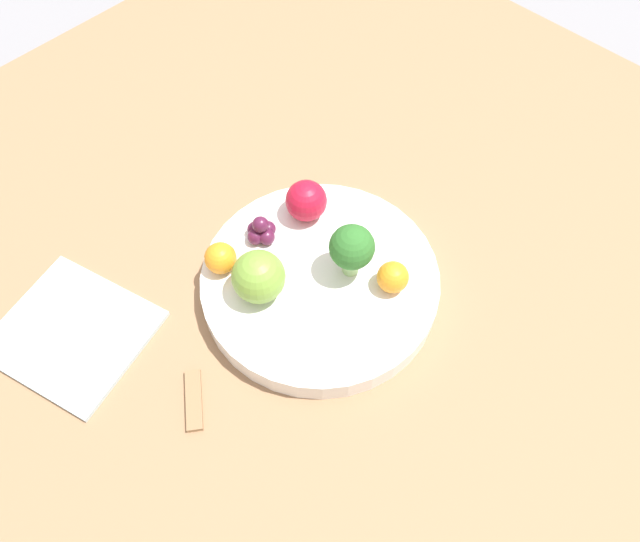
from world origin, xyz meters
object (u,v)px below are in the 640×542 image
(spoon, at_px, (191,397))
(apple_red, at_px, (259,277))
(apple_green, at_px, (306,201))
(orange_front, at_px, (221,258))
(grape_cluster, at_px, (261,231))
(bowl, at_px, (320,283))
(broccoli, at_px, (352,248))
(napkin, at_px, (73,333))
(orange_back, at_px, (393,277))

(spoon, bearing_deg, apple_red, -167.08)
(apple_green, bearing_deg, orange_front, -7.14)
(apple_green, height_order, orange_front, apple_green)
(grape_cluster, bearing_deg, apple_red, 45.61)
(bowl, xyz_separation_m, spoon, (0.18, -0.00, -0.01))
(broccoli, relative_size, apple_green, 1.43)
(apple_red, bearing_deg, broccoli, 149.32)
(bowl, height_order, broccoli, broccoli)
(apple_red, relative_size, napkin, 0.31)
(napkin, height_order, spoon, same)
(broccoli, bearing_deg, bowl, -32.75)
(broccoli, xyz_separation_m, napkin, (0.26, -0.17, -0.07))
(napkin, bearing_deg, apple_green, 163.54)
(bowl, xyz_separation_m, orange_front, (0.07, -0.09, 0.03))
(bowl, distance_m, broccoli, 0.07)
(broccoli, xyz_separation_m, orange_front, (0.10, -0.10, -0.02))
(broccoli, height_order, napkin, broccoli)
(spoon, bearing_deg, orange_front, -145.38)
(napkin, relative_size, spoon, 3.07)
(apple_green, distance_m, orange_front, 0.12)
(bowl, relative_size, orange_back, 7.58)
(apple_red, bearing_deg, orange_front, -81.19)
(grape_cluster, relative_size, napkin, 0.19)
(orange_front, distance_m, spoon, 0.15)
(apple_red, distance_m, orange_back, 0.14)
(bowl, height_order, grape_cluster, grape_cluster)
(broccoli, height_order, apple_green, broccoli)
(orange_back, distance_m, spoon, 0.24)
(orange_front, height_order, napkin, orange_front)
(broccoli, xyz_separation_m, apple_red, (0.09, -0.05, -0.01))
(apple_red, xyz_separation_m, apple_green, (-0.11, -0.04, -0.00))
(orange_back, height_order, napkin, orange_back)
(apple_red, distance_m, orange_front, 0.05)
(orange_back, bearing_deg, apple_green, -92.76)
(broccoli, height_order, orange_back, broccoli)
(orange_front, bearing_deg, napkin, -22.80)
(bowl, distance_m, apple_green, 0.10)
(orange_front, bearing_deg, grape_cluster, 177.62)
(orange_front, bearing_deg, apple_red, 98.81)
(apple_green, bearing_deg, broccoli, 75.95)
(napkin, bearing_deg, grape_cluster, 162.23)
(orange_back, xyz_separation_m, grape_cluster, (0.05, -0.15, -0.00))
(bowl, distance_m, napkin, 0.27)
(apple_green, height_order, spoon, apple_green)
(orange_back, distance_m, napkin, 0.35)
(broccoli, xyz_separation_m, spoon, (0.21, -0.02, -0.07))
(napkin, distance_m, spoon, 0.15)
(bowl, height_order, napkin, bowl)
(broccoli, xyz_separation_m, orange_back, (-0.02, 0.05, -0.02))
(bowl, relative_size, napkin, 1.42)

